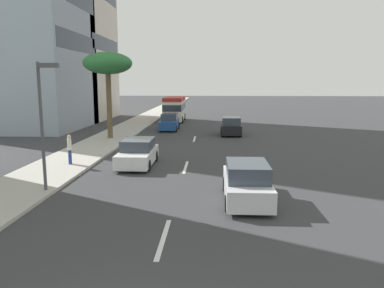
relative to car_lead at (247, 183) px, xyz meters
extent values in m
plane|color=#38383A|center=(21.85, 3.00, -0.79)|extent=(198.00, 198.00, 0.00)
cube|color=#B2ADA3|center=(21.85, 10.41, -0.72)|extent=(162.00, 3.73, 0.15)
cube|color=silver|center=(-4.03, 3.00, -0.79)|extent=(3.20, 0.16, 0.01)
cube|color=silver|center=(6.18, 3.00, -0.79)|extent=(3.20, 0.16, 0.01)
cube|color=silver|center=(17.29, 3.00, -0.79)|extent=(3.20, 0.16, 0.01)
cube|color=silver|center=(0.06, 0.00, -0.20)|extent=(4.53, 1.81, 0.83)
cube|color=#38424C|center=(-0.16, 0.00, 0.55)|extent=(2.49, 1.67, 0.68)
cylinder|color=black|center=(1.47, 0.83, -0.47)|extent=(0.64, 0.22, 0.64)
cylinder|color=black|center=(1.47, -0.83, -0.47)|extent=(0.64, 0.22, 0.64)
cylinder|color=black|center=(-1.34, 0.83, -0.47)|extent=(0.64, 0.22, 0.64)
cylinder|color=black|center=(-1.34, -0.83, -0.47)|extent=(0.64, 0.22, 0.64)
cube|color=black|center=(20.14, -0.32, -0.20)|extent=(4.05, 1.81, 0.83)
cube|color=#38424C|center=(19.94, -0.32, 0.56)|extent=(2.23, 1.66, 0.68)
cylinder|color=black|center=(21.39, 0.51, -0.47)|extent=(0.64, 0.22, 0.64)
cylinder|color=black|center=(21.39, -1.15, -0.47)|extent=(0.64, 0.22, 0.64)
cylinder|color=black|center=(18.88, 0.51, -0.47)|extent=(0.64, 0.22, 0.64)
cylinder|color=black|center=(18.88, -1.15, -0.47)|extent=(0.64, 0.22, 0.64)
cube|color=silver|center=(32.17, 6.22, 0.63)|extent=(6.95, 2.26, 2.38)
cube|color=#B2261E|center=(32.17, 6.22, 2.04)|extent=(6.95, 2.26, 0.45)
cube|color=#28333D|center=(32.17, 6.22, 1.08)|extent=(6.97, 2.26, 0.79)
cylinder|color=black|center=(30.16, 5.15, -0.37)|extent=(0.84, 0.26, 0.84)
cylinder|color=black|center=(30.16, 7.30, -0.37)|extent=(0.84, 0.26, 0.84)
cylinder|color=black|center=(34.19, 5.15, -0.37)|extent=(0.84, 0.26, 0.84)
cylinder|color=black|center=(34.19, 7.30, -0.37)|extent=(0.84, 0.26, 0.84)
cube|color=white|center=(6.48, 5.90, -0.23)|extent=(4.45, 1.88, 0.77)
cube|color=#38424C|center=(6.70, 5.90, 0.47)|extent=(2.44, 1.73, 0.63)
cylinder|color=black|center=(5.10, 5.04, -0.47)|extent=(0.64, 0.22, 0.64)
cylinder|color=black|center=(5.10, 6.77, -0.47)|extent=(0.64, 0.22, 0.64)
cylinder|color=black|center=(7.85, 5.04, -0.47)|extent=(0.64, 0.22, 0.64)
cylinder|color=black|center=(7.85, 6.77, -0.47)|extent=(0.64, 0.22, 0.64)
cube|color=#1E478C|center=(23.28, 5.89, -0.19)|extent=(4.23, 1.72, 0.85)
cube|color=#38424C|center=(23.49, 5.89, 0.58)|extent=(2.32, 1.59, 0.69)
cylinder|color=black|center=(21.97, 5.10, -0.47)|extent=(0.64, 0.22, 0.64)
cylinder|color=black|center=(21.97, 6.68, -0.47)|extent=(0.64, 0.22, 0.64)
cylinder|color=black|center=(24.59, 5.10, -0.47)|extent=(0.64, 0.22, 0.64)
cylinder|color=black|center=(24.59, 6.68, -0.47)|extent=(0.64, 0.22, 0.64)
cylinder|color=navy|center=(5.96, 9.86, -0.22)|extent=(0.14, 0.14, 0.85)
cylinder|color=navy|center=(6.12, 9.86, -0.22)|extent=(0.14, 0.14, 0.85)
cube|color=beige|center=(6.04, 9.86, 0.54)|extent=(0.38, 0.34, 0.67)
sphere|color=beige|center=(6.04, 9.86, 0.99)|extent=(0.23, 0.23, 0.23)
cylinder|color=brown|center=(16.55, 10.30, 2.23)|extent=(0.44, 0.44, 5.75)
ellipsoid|color=#2D7238|center=(16.55, 10.30, 5.72)|extent=(4.12, 4.12, 1.86)
cylinder|color=#4C4C51|center=(0.66, 8.95, 2.19)|extent=(0.14, 0.14, 5.66)
cube|color=#4C4C51|center=(0.66, 8.50, 4.87)|extent=(0.24, 0.90, 0.20)
cube|color=#2D3847|center=(23.95, 15.41, 8.21)|extent=(11.24, 0.08, 1.88)
cube|color=#2D3847|center=(34.56, 15.41, 8.95)|extent=(11.60, 0.08, 1.80)
camera|label=1|loc=(-15.37, 1.48, 4.17)|focal=35.19mm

